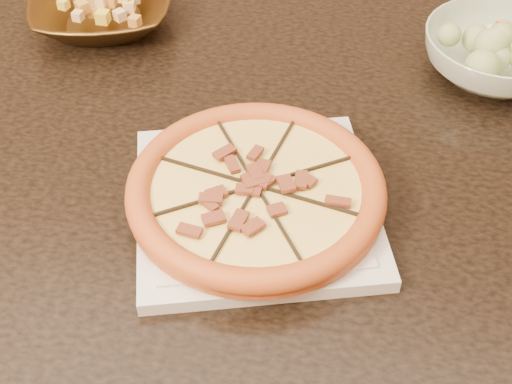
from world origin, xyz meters
TOP-DOWN VIEW (x-y plane):
  - dining_table at (0.08, 0.18)m, footprint 1.46×1.00m
  - plate at (0.20, 0.03)m, footprint 0.35×0.35m
  - pizza at (0.20, 0.03)m, footprint 0.30×0.30m
  - bronze_bowl at (-0.12, 0.37)m, footprint 0.27×0.27m
  - salad_bowl at (0.47, 0.38)m, footprint 0.21×0.21m
  - salad at (0.47, 0.38)m, footprint 0.09×0.11m

SIDE VIEW (x-z plane):
  - dining_table at x=0.08m, z-range 0.27..1.02m
  - plate at x=0.20m, z-range 0.75..0.77m
  - bronze_bowl at x=-0.12m, z-range 0.75..0.80m
  - salad_bowl at x=0.47m, z-range 0.75..0.82m
  - pizza at x=0.20m, z-range 0.77..0.80m
  - salad at x=0.47m, z-range 0.82..0.85m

